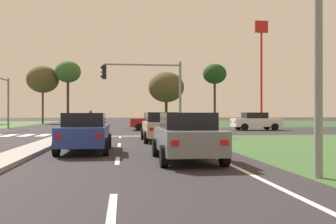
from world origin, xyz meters
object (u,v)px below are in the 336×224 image
(car_white_third, at_px, (256,121))
(treeline_third, at_px, (43,79))
(car_blue_fifth, at_px, (85,132))
(treeline_fifth, at_px, (166,87))
(car_grey_near, at_px, (187,136))
(car_beige_second, at_px, (161,127))
(traffic_signal_near_right, at_px, (149,83))
(treeline_fourth, at_px, (68,72))
(treeline_sixth, at_px, (215,74))
(fastfood_pole_sign, at_px, (261,51))
(car_red_fourth, at_px, (154,121))
(pedestrian_at_median, at_px, (91,116))
(traffic_signal_far_left, at_px, (1,92))

(car_white_third, xyz_separation_m, treeline_third, (-23.80, 24.48, 5.73))
(car_blue_fifth, height_order, treeline_fifth, treeline_fifth)
(treeline_fifth, bearing_deg, car_grey_near, -95.83)
(car_beige_second, xyz_separation_m, traffic_signal_near_right, (-0.24, 5.18, 2.76))
(car_white_third, distance_m, treeline_fourth, 31.82)
(traffic_signal_near_right, bearing_deg, treeline_sixth, 68.19)
(fastfood_pole_sign, bearing_deg, treeline_fourth, 164.27)
(car_red_fourth, bearing_deg, traffic_signal_near_right, 173.30)
(fastfood_pole_sign, relative_size, treeline_third, 1.65)
(car_grey_near, height_order, treeline_fourth, treeline_fourth)
(traffic_signal_near_right, relative_size, pedestrian_at_median, 3.02)
(car_red_fourth, relative_size, pedestrian_at_median, 2.29)
(car_beige_second, distance_m, pedestrian_at_median, 24.12)
(car_blue_fifth, relative_size, treeline_third, 0.53)
(traffic_signal_near_right, distance_m, fastfood_pole_sign, 29.68)
(car_red_fourth, bearing_deg, car_grey_near, 178.11)
(car_blue_fifth, relative_size, pedestrian_at_median, 2.47)
(treeline_fifth, bearing_deg, treeline_third, 177.85)
(traffic_signal_far_left, xyz_separation_m, treeline_sixth, (25.33, 19.61, 3.98))
(pedestrian_at_median, relative_size, treeline_fifth, 0.23)
(car_grey_near, distance_m, fastfood_pole_sign, 41.67)
(traffic_signal_near_right, bearing_deg, fastfood_pole_sign, 54.13)
(car_red_fourth, height_order, fastfood_pole_sign, fastfood_pole_sign)
(car_beige_second, xyz_separation_m, treeline_fourth, (-10.09, 36.20, 6.77))
(car_grey_near, xyz_separation_m, treeline_fifth, (4.56, 44.59, 4.70))
(car_grey_near, bearing_deg, car_white_third, 64.39)
(pedestrian_at_median, bearing_deg, treeline_fifth, -172.09)
(car_white_third, relative_size, treeline_sixth, 0.48)
(car_grey_near, xyz_separation_m, pedestrian_at_median, (-5.71, 31.79, 0.46))
(car_blue_fifth, bearing_deg, car_beige_second, 55.27)
(car_blue_fifth, bearing_deg, car_red_fourth, 76.98)
(pedestrian_at_median, xyz_separation_m, treeline_fourth, (-4.37, 12.78, 6.32))
(car_blue_fifth, bearing_deg, fastfood_pole_sign, 59.02)
(car_beige_second, bearing_deg, pedestrian_at_median, 103.73)
(car_white_third, relative_size, treeline_fourth, 0.47)
(traffic_signal_near_right, xyz_separation_m, traffic_signal_far_left, (-13.08, 11.02, -0.04))
(car_white_third, distance_m, treeline_sixth, 24.40)
(treeline_fifth, bearing_deg, car_blue_fifth, -101.06)
(car_blue_fifth, bearing_deg, treeline_fifth, 78.94)
(fastfood_pole_sign, height_order, treeline_fourth, fastfood_pole_sign)
(pedestrian_at_median, height_order, treeline_fourth, treeline_fourth)
(car_blue_fifth, xyz_separation_m, traffic_signal_near_right, (3.29, 10.28, 2.78))
(car_white_third, relative_size, fastfood_pole_sign, 0.31)
(car_grey_near, height_order, treeline_third, treeline_third)
(car_grey_near, distance_m, traffic_signal_far_left, 28.08)
(car_red_fourth, xyz_separation_m, treeline_sixth, (11.31, 22.59, 6.70))
(car_grey_near, distance_m, car_beige_second, 8.37)
(car_white_third, bearing_deg, traffic_signal_near_right, -54.58)
(car_blue_fifth, xyz_separation_m, treeline_sixth, (15.55, 40.91, 6.72))
(pedestrian_at_median, bearing_deg, treeline_fourth, -114.49)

